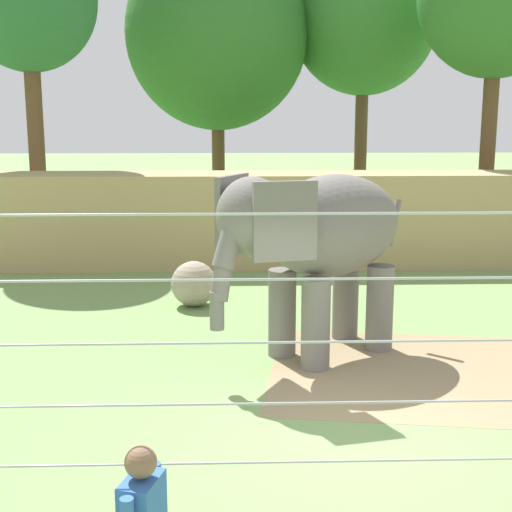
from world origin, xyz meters
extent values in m
plane|color=#759956|center=(0.00, 0.00, 0.00)|extent=(120.00, 120.00, 0.00)
cube|color=#937F5B|center=(2.19, 2.06, 0.00)|extent=(6.49, 4.64, 0.01)
cube|color=tan|center=(0.00, 10.06, 1.16)|extent=(36.00, 1.80, 2.32)
cylinder|color=slate|center=(-0.13, 2.42, 0.70)|extent=(0.44, 0.44, 1.40)
cylinder|color=slate|center=(-0.59, 3.04, 0.70)|extent=(0.44, 0.44, 1.40)
cylinder|color=slate|center=(1.02, 3.29, 0.70)|extent=(0.44, 0.44, 1.40)
cylinder|color=slate|center=(0.55, 3.90, 0.70)|extent=(0.44, 0.44, 1.40)
ellipsoid|color=slate|center=(0.21, 3.16, 2.08)|extent=(2.92, 2.69, 1.60)
ellipsoid|color=slate|center=(-1.09, 2.18, 2.36)|extent=(1.46, 1.48, 1.16)
cube|color=slate|center=(-0.65, 1.76, 2.36)|extent=(0.90, 0.29, 1.10)
cube|color=slate|center=(-1.37, 2.72, 2.36)|extent=(0.51, 0.84, 1.10)
cylinder|color=slate|center=(-1.44, 1.92, 1.95)|extent=(0.58, 0.55, 0.63)
cylinder|color=slate|center=(-1.53, 1.85, 1.51)|extent=(0.44, 0.42, 0.59)
cylinder|color=slate|center=(-1.60, 1.80, 1.10)|extent=(0.29, 0.29, 0.55)
cylinder|color=slate|center=(1.37, 4.04, 1.98)|extent=(0.30, 0.26, 0.80)
sphere|color=gray|center=(-2.15, 6.07, 0.46)|extent=(0.91, 0.91, 0.91)
cylinder|color=#B7B7BC|center=(0.00, -2.65, 1.08)|extent=(9.11, 0.02, 0.02)
cylinder|color=#B7B7BC|center=(0.00, -2.65, 1.58)|extent=(9.11, 0.02, 0.02)
cylinder|color=#B7B7BC|center=(0.00, -2.65, 2.09)|extent=(9.11, 0.02, 0.02)
cylinder|color=#B7B7BC|center=(0.00, -2.65, 2.59)|extent=(9.11, 0.02, 0.02)
cylinder|color=#B7B7BC|center=(0.00, -2.65, 3.09)|extent=(9.11, 0.02, 0.02)
sphere|color=#846047|center=(-1.99, -3.54, 1.56)|extent=(0.22, 0.22, 0.22)
cylinder|color=#3366B2|center=(-1.92, -3.31, 1.16)|extent=(0.11, 0.11, 0.54)
cylinder|color=brown|center=(6.01, 12.81, 2.59)|extent=(0.44, 0.44, 5.18)
cylinder|color=brown|center=(-1.85, 17.14, 1.91)|extent=(0.44, 0.44, 3.81)
ellipsoid|color=#2D6B28|center=(-1.85, 17.14, 6.41)|extent=(6.11, 6.11, 6.42)
cylinder|color=brown|center=(-6.72, 12.11, 2.61)|extent=(0.44, 0.44, 5.22)
cylinder|color=brown|center=(3.17, 17.61, 2.44)|extent=(0.44, 0.44, 4.87)
ellipsoid|color=#33752D|center=(3.17, 17.61, 7.03)|extent=(5.08, 5.08, 5.33)
camera|label=1|loc=(-1.37, -7.98, 3.84)|focal=50.61mm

